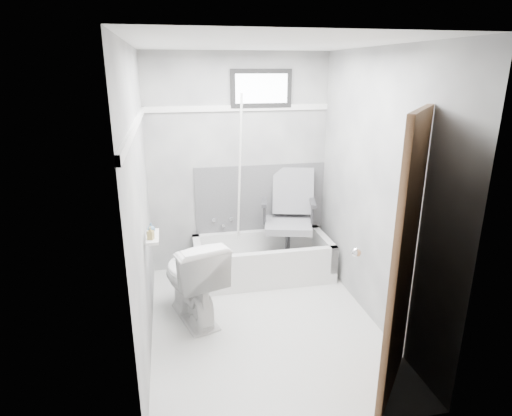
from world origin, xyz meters
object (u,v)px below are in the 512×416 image
object	(u,v)px
bathtub	(263,258)
soap_bottle_b	(151,228)
door	(467,279)
soap_bottle_a	(151,233)
office_chair	(288,219)
toilet	(192,279)

from	to	relation	value
bathtub	soap_bottle_b	bearing A→B (deg)	-144.93
door	soap_bottle_a	size ratio (longest dim) A/B	18.76
soap_bottle_b	office_chair	bearing A→B (deg)	30.54
door	soap_bottle_b	xyz separation A→B (m)	(-1.92, 1.41, -0.04)
toilet	soap_bottle_a	bearing A→B (deg)	20.17
toilet	soap_bottle_b	size ratio (longest dim) A/B	9.53
office_chair	toilet	distance (m)	1.36
toilet	soap_bottle_a	xyz separation A→B (m)	(-0.32, -0.24, 0.57)
bathtub	soap_bottle_b	world-z (taller)	soap_bottle_b
office_chair	toilet	xyz separation A→B (m)	(-1.12, -0.74, -0.24)
door	soap_bottle_a	distance (m)	2.30
soap_bottle_b	door	bearing A→B (deg)	-36.35
office_chair	door	xyz separation A→B (m)	(0.48, -2.26, 0.36)
soap_bottle_a	office_chair	bearing A→B (deg)	34.51
soap_bottle_a	soap_bottle_b	distance (m)	0.14
soap_bottle_b	bathtub	bearing A→B (deg)	35.07
office_chair	door	bearing A→B (deg)	-63.21
door	soap_bottle_a	world-z (taller)	door
bathtub	soap_bottle_a	distance (m)	1.65
office_chair	soap_bottle_b	xyz separation A→B (m)	(-1.44, -0.85, 0.32)
bathtub	door	world-z (taller)	door
door	soap_bottle_a	xyz separation A→B (m)	(-1.92, 1.27, -0.03)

